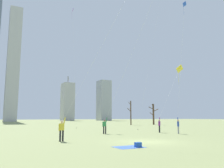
{
  "coord_description": "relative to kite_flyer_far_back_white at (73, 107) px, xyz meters",
  "views": [
    {
      "loc": [
        -10.79,
        -15.07,
        1.86
      ],
      "look_at": [
        0.0,
        6.0,
        5.27
      ],
      "focal_mm": 37.25,
      "sensor_mm": 36.0,
      "label": 1
    }
  ],
  "objects": [
    {
      "name": "bare_tree_leftmost",
      "position": [
        24.68,
        31.02,
        0.4
      ],
      "size": [
        1.86,
        2.09,
        5.95
      ],
      "color": "#4C3828",
      "rests_on": "ground"
    },
    {
      "name": "ground_plane",
      "position": [
        5.0,
        -3.25,
        -2.7
      ],
      "size": [
        400.0,
        400.0,
        0.0
      ],
      "primitive_type": "plane",
      "color": "#848E56"
    },
    {
      "name": "kite_flyer_midfield_center_pink",
      "position": [
        6.48,
        5.65,
        0.38
      ],
      "size": [
        7.68,
        2.97,
        20.52
      ],
      "color": "black",
      "rests_on": "ground"
    },
    {
      "name": "kite_flyer_foreground_right_yellow",
      "position": [
        13.83,
        5.32,
        -0.15
      ],
      "size": [
        6.59,
        2.54,
        9.6
      ],
      "color": "black",
      "rests_on": "ground"
    },
    {
      "name": "kite_flyer_far_back_white",
      "position": [
        0.0,
        0.0,
        0.0
      ],
      "size": [
        7.37,
        0.75,
        14.9
      ],
      "color": "black",
      "rests_on": "ground"
    },
    {
      "name": "picnic_spot",
      "position": [
        2.27,
        -5.63,
        -2.6
      ],
      "size": [
        1.83,
        1.44,
        0.31
      ],
      "color": "#3359B2",
      "rests_on": "ground"
    },
    {
      "name": "skyline_tall_tower",
      "position": [
        53.53,
        108.35,
        9.28
      ],
      "size": [
        6.75,
        7.93,
        23.94
      ],
      "color": "#9EA3AD",
      "rests_on": "ground"
    },
    {
      "name": "bare_tree_center",
      "position": [
        31.36,
        30.7,
        0.12
      ],
      "size": [
        1.55,
        2.81,
        5.32
      ],
      "color": "#4C3828",
      "rests_on": "ground"
    },
    {
      "name": "skyline_slender_spire",
      "position": [
        1.4,
        98.21,
        24.3
      ],
      "size": [
        5.54,
        7.66,
        53.99
      ],
      "color": "#B2B2B7",
      "rests_on": "ground"
    },
    {
      "name": "skyline_squat_block",
      "position": [
        33.65,
        116.96,
        8.44
      ],
      "size": [
        6.46,
        8.69,
        26.47
      ],
      "color": "#B2B2B7",
      "rests_on": "ground"
    },
    {
      "name": "distant_kite_high_overhead_purple",
      "position": [
        7.29,
        24.23,
        18.52
      ],
      "size": [
        0.41,
        3.9,
        23.8
      ],
      "color": "purple",
      "rests_on": "ground"
    },
    {
      "name": "distant_kite_drifting_left_green",
      "position": [
        16.56,
        9.18,
        15.92
      ],
      "size": [
        3.33,
        3.46,
        23.08
      ],
      "color": "green",
      "rests_on": "ground"
    },
    {
      "name": "kite_flyer_midfield_left_blue",
      "position": [
        13.8,
        2.55,
        0.24
      ],
      "size": [
        5.68,
        3.46,
        18.76
      ],
      "color": "gray",
      "rests_on": "ground"
    }
  ]
}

